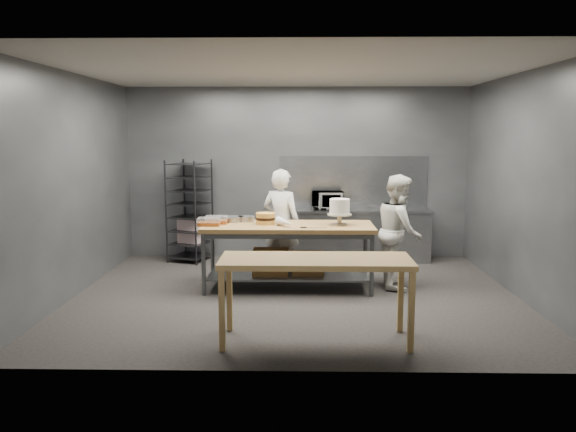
{
  "coord_description": "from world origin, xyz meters",
  "views": [
    {
      "loc": [
        0.05,
        -7.45,
        2.18
      ],
      "look_at": [
        -0.11,
        0.3,
        1.05
      ],
      "focal_mm": 35.0,
      "sensor_mm": 36.0,
      "label": 1
    }
  ],
  "objects_px": {
    "microwave": "(327,200)",
    "frosted_cake_stand": "(340,208)",
    "near_counter": "(316,266)",
    "chef_behind": "(281,223)",
    "chef_right": "(399,231)",
    "speed_rack": "(190,212)",
    "layer_cake": "(266,218)",
    "work_table": "(287,249)"
  },
  "relations": [
    {
      "from": "work_table",
      "to": "microwave",
      "type": "relative_size",
      "value": 4.43
    },
    {
      "from": "speed_rack",
      "to": "chef_right",
      "type": "bearing_deg",
      "value": -25.83
    },
    {
      "from": "chef_behind",
      "to": "chef_right",
      "type": "xyz_separation_m",
      "value": [
        1.7,
        -0.5,
        -0.02
      ]
    },
    {
      "from": "microwave",
      "to": "chef_behind",
      "type": "bearing_deg",
      "value": -122.57
    },
    {
      "from": "chef_behind",
      "to": "near_counter",
      "type": "bearing_deg",
      "value": 123.6
    },
    {
      "from": "work_table",
      "to": "speed_rack",
      "type": "distance_m",
      "value": 2.48
    },
    {
      "from": "near_counter",
      "to": "layer_cake",
      "type": "relative_size",
      "value": 7.35
    },
    {
      "from": "work_table",
      "to": "layer_cake",
      "type": "bearing_deg",
      "value": 171.37
    },
    {
      "from": "layer_cake",
      "to": "chef_right",
      "type": "bearing_deg",
      "value": 2.97
    },
    {
      "from": "near_counter",
      "to": "chef_right",
      "type": "bearing_deg",
      "value": 60.4
    },
    {
      "from": "chef_right",
      "to": "layer_cake",
      "type": "relative_size",
      "value": 5.95
    },
    {
      "from": "work_table",
      "to": "microwave",
      "type": "distance_m",
      "value": 2.0
    },
    {
      "from": "chef_right",
      "to": "speed_rack",
      "type": "bearing_deg",
      "value": 67.3
    },
    {
      "from": "speed_rack",
      "to": "chef_behind",
      "type": "distance_m",
      "value": 1.96
    },
    {
      "from": "speed_rack",
      "to": "frosted_cake_stand",
      "type": "xyz_separation_m",
      "value": [
        2.46,
        -1.76,
        0.3
      ]
    },
    {
      "from": "near_counter",
      "to": "frosted_cake_stand",
      "type": "relative_size",
      "value": 5.44
    },
    {
      "from": "chef_behind",
      "to": "frosted_cake_stand",
      "type": "distance_m",
      "value": 1.11
    },
    {
      "from": "chef_behind",
      "to": "layer_cake",
      "type": "height_order",
      "value": "chef_behind"
    },
    {
      "from": "near_counter",
      "to": "chef_behind",
      "type": "bearing_deg",
      "value": 99.47
    },
    {
      "from": "chef_right",
      "to": "microwave",
      "type": "xyz_separation_m",
      "value": [
        -0.94,
        1.69,
        0.24
      ]
    },
    {
      "from": "speed_rack",
      "to": "microwave",
      "type": "height_order",
      "value": "speed_rack"
    },
    {
      "from": "near_counter",
      "to": "layer_cake",
      "type": "bearing_deg",
      "value": 107.19
    },
    {
      "from": "speed_rack",
      "to": "microwave",
      "type": "bearing_deg",
      "value": 1.93
    },
    {
      "from": "speed_rack",
      "to": "chef_behind",
      "type": "xyz_separation_m",
      "value": [
        1.62,
        -1.11,
        -0.02
      ]
    },
    {
      "from": "speed_rack",
      "to": "chef_behind",
      "type": "bearing_deg",
      "value": -34.5
    },
    {
      "from": "near_counter",
      "to": "layer_cake",
      "type": "height_order",
      "value": "layer_cake"
    },
    {
      "from": "frosted_cake_stand",
      "to": "work_table",
      "type": "bearing_deg",
      "value": 179.58
    },
    {
      "from": "speed_rack",
      "to": "chef_right",
      "type": "relative_size",
      "value": 1.08
    },
    {
      "from": "chef_behind",
      "to": "frosted_cake_stand",
      "type": "relative_size",
      "value": 4.53
    },
    {
      "from": "work_table",
      "to": "chef_behind",
      "type": "height_order",
      "value": "chef_behind"
    },
    {
      "from": "layer_cake",
      "to": "near_counter",
      "type": "bearing_deg",
      "value": -72.81
    },
    {
      "from": "work_table",
      "to": "chef_behind",
      "type": "bearing_deg",
      "value": 99.62
    },
    {
      "from": "microwave",
      "to": "speed_rack",
      "type": "bearing_deg",
      "value": -178.07
    },
    {
      "from": "speed_rack",
      "to": "chef_right",
      "type": "xyz_separation_m",
      "value": [
        3.32,
        -1.61,
        -0.05
      ]
    },
    {
      "from": "microwave",
      "to": "frosted_cake_stand",
      "type": "height_order",
      "value": "frosted_cake_stand"
    },
    {
      "from": "frosted_cake_stand",
      "to": "near_counter",
      "type": "bearing_deg",
      "value": -100.73
    },
    {
      "from": "near_counter",
      "to": "speed_rack",
      "type": "height_order",
      "value": "speed_rack"
    },
    {
      "from": "chef_behind",
      "to": "microwave",
      "type": "xyz_separation_m",
      "value": [
        0.76,
        1.19,
        0.22
      ]
    },
    {
      "from": "near_counter",
      "to": "microwave",
      "type": "xyz_separation_m",
      "value": [
        0.31,
        3.89,
        0.24
      ]
    },
    {
      "from": "chef_right",
      "to": "layer_cake",
      "type": "height_order",
      "value": "chef_right"
    },
    {
      "from": "chef_right",
      "to": "layer_cake",
      "type": "distance_m",
      "value": 1.92
    },
    {
      "from": "speed_rack",
      "to": "layer_cake",
      "type": "bearing_deg",
      "value": -50.31
    }
  ]
}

